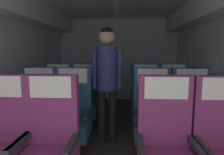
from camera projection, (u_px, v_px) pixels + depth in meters
ground at (113, 145)px, 2.78m from camera, size 3.42×5.69×0.02m
fuselage_shell at (114, 33)px, 2.81m from camera, size 3.30×5.34×2.25m
seat_a_left_aisle at (49, 147)px, 1.74m from camera, size 0.51×0.50×1.12m
seat_a_right_window at (166, 150)px, 1.69m from camera, size 0.51×0.50×1.12m
seat_b_left_window at (38, 116)px, 2.59m from camera, size 0.51×0.50×1.12m
seat_b_left_aisle at (72, 117)px, 2.56m from camera, size 0.51×0.50×1.12m
seat_b_right_aisle at (192, 119)px, 2.46m from camera, size 0.51×0.50×1.12m
seat_b_right_window at (152, 118)px, 2.51m from camera, size 0.51×0.50×1.12m
seat_c_left_window at (57, 101)px, 3.39m from camera, size 0.51×0.50×1.12m
seat_c_left_aisle at (84, 101)px, 3.37m from camera, size 0.51×0.50×1.12m
seat_c_right_aisle at (174, 102)px, 3.28m from camera, size 0.51×0.50×1.12m
seat_c_right_window at (145, 102)px, 3.32m from camera, size 0.51×0.50×1.12m
flight_attendant at (107, 72)px, 2.72m from camera, size 0.43×0.28×1.67m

